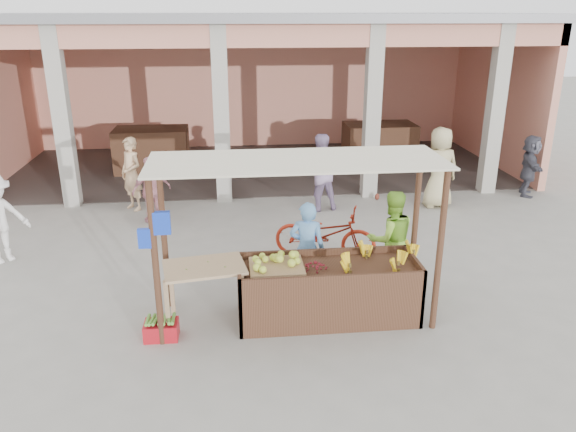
{
  "coord_description": "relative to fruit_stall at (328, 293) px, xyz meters",
  "views": [
    {
      "loc": [
        -0.85,
        -7.18,
        4.26
      ],
      "look_at": [
        0.05,
        1.2,
        1.17
      ],
      "focal_mm": 35.0,
      "sensor_mm": 36.0,
      "label": 1
    }
  ],
  "objects": [
    {
      "name": "fruit_stall",
      "position": [
        0.0,
        0.0,
        0.0
      ],
      "size": [
        2.6,
        0.95,
        0.8
      ],
      "primitive_type": "cube",
      "color": "#533121",
      "rests_on": "ground"
    },
    {
      "name": "melon_tray",
      "position": [
        -0.74,
        0.04,
        0.49
      ],
      "size": [
        0.77,
        0.67,
        0.2
      ],
      "color": "#A07D53",
      "rests_on": "fruit_stall"
    },
    {
      "name": "produce_sacks",
      "position": [
        2.3,
        5.3,
        -0.11
      ],
      "size": [
        0.77,
        0.48,
        0.59
      ],
      "color": "maroon",
      "rests_on": "ground"
    },
    {
      "name": "side_table",
      "position": [
        -1.76,
        0.02,
        0.36
      ],
      "size": [
        1.22,
        0.91,
        0.91
      ],
      "rotation": [
        0.0,
        0.0,
        0.16
      ],
      "color": "tan",
      "rests_on": "ground"
    },
    {
      "name": "shopper_f",
      "position": [
        0.63,
        4.76,
        0.55
      ],
      "size": [
        1.01,
        0.7,
        1.9
      ],
      "primitive_type": "imported",
      "rotation": [
        0.0,
        0.0,
        3.33
      ],
      "color": "#9980A9",
      "rests_on": "ground"
    },
    {
      "name": "shopper_c",
      "position": [
        3.36,
        4.68,
        0.62
      ],
      "size": [
        1.02,
        0.7,
        2.04
      ],
      "primitive_type": "imported",
      "rotation": [
        0.0,
        0.0,
        3.2
      ],
      "color": "tan",
      "rests_on": "ground"
    },
    {
      "name": "market_building",
      "position": [
        -0.45,
        8.93,
        2.3
      ],
      "size": [
        14.4,
        6.4,
        4.2
      ],
      "color": "tan",
      "rests_on": "ground"
    },
    {
      "name": "berry_heap",
      "position": [
        -0.2,
        -0.04,
        0.46
      ],
      "size": [
        0.39,
        0.32,
        0.12
      ],
      "primitive_type": "ellipsoid",
      "color": "maroon",
      "rests_on": "fruit_stall"
    },
    {
      "name": "vendor_green",
      "position": [
        1.18,
        0.92,
        0.46
      ],
      "size": [
        0.86,
        0.55,
        1.71
      ],
      "primitive_type": "imported",
      "rotation": [
        0.0,
        0.0,
        3.23
      ],
      "color": "#91D13B",
      "rests_on": "ground"
    },
    {
      "name": "shopper_b",
      "position": [
        -3.01,
        4.32,
        0.36
      ],
      "size": [
        1.01,
        0.82,
        1.52
      ],
      "primitive_type": "imported",
      "rotation": [
        0.0,
        0.0,
        3.6
      ],
      "color": "#C9828D",
      "rests_on": "ground"
    },
    {
      "name": "ground",
      "position": [
        -0.5,
        0.0,
        -0.4
      ],
      "size": [
        60.0,
        60.0,
        0.0
      ],
      "primitive_type": "plane",
      "color": "gray",
      "rests_on": "ground"
    },
    {
      "name": "red_crate",
      "position": [
        -2.37,
        -0.31,
        -0.28
      ],
      "size": [
        0.47,
        0.34,
        0.24
      ],
      "primitive_type": "cube",
      "rotation": [
        0.0,
        0.0,
        -0.02
      ],
      "color": "#B0121C",
      "rests_on": "ground"
    },
    {
      "name": "plantain_bundle",
      "position": [
        -2.37,
        -0.31,
        -0.12
      ],
      "size": [
        0.38,
        0.27,
        0.08
      ],
      "primitive_type": null,
      "color": "#599636",
      "rests_on": "red_crate"
    },
    {
      "name": "papaya_pile",
      "position": [
        -1.76,
        0.02,
        0.6
      ],
      "size": [
        0.67,
        0.39,
        0.19
      ],
      "primitive_type": null,
      "color": "#45842B",
      "rests_on": "side_table"
    },
    {
      "name": "banana_heap",
      "position": [
        0.76,
        0.05,
        0.51
      ],
      "size": [
        1.19,
        0.65,
        0.22
      ],
      "primitive_type": null,
      "color": "yellow",
      "rests_on": "fruit_stall"
    },
    {
      "name": "vendor_blue",
      "position": [
        -0.2,
        0.79,
        0.42
      ],
      "size": [
        0.7,
        0.58,
        1.64
      ],
      "primitive_type": "imported",
      "rotation": [
        0.0,
        0.0,
        2.9
      ],
      "color": "#629EDC",
      "rests_on": "ground"
    },
    {
      "name": "motorcycle",
      "position": [
        0.32,
        2.07,
        0.11
      ],
      "size": [
        1.28,
        2.05,
        1.01
      ],
      "primitive_type": "imported",
      "rotation": [
        0.0,
        0.0,
        1.23
      ],
      "color": "#9C2311",
      "rests_on": "ground"
    },
    {
      "name": "shopper_e",
      "position": [
        -3.54,
        5.21,
        0.46
      ],
      "size": [
        0.8,
        0.8,
        1.73
      ],
      "primitive_type": "imported",
      "rotation": [
        0.0,
        0.0,
        -0.81
      ],
      "color": "#E6B889",
      "rests_on": "ground"
    },
    {
      "name": "shopper_d",
      "position": [
        5.86,
        5.25,
        0.38
      ],
      "size": [
        1.1,
        1.57,
        1.57
      ],
      "primitive_type": "imported",
      "rotation": [
        0.0,
        0.0,
        1.18
      ],
      "color": "#44444F",
      "rests_on": "ground"
    },
    {
      "name": "stall_awning",
      "position": [
        -0.51,
        0.06,
        1.58
      ],
      "size": [
        4.09,
        1.35,
        2.39
      ],
      "color": "#533121",
      "rests_on": "ground"
    }
  ]
}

